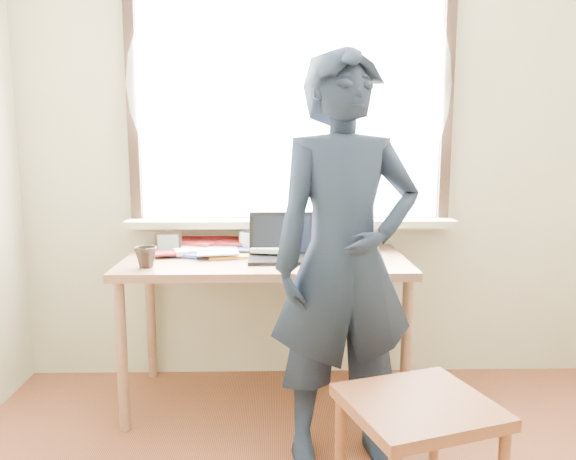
{
  "coord_description": "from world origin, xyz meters",
  "views": [
    {
      "loc": [
        -0.28,
        -1.24,
        1.39
      ],
      "look_at": [
        -0.24,
        0.95,
        1.04
      ],
      "focal_mm": 35.0,
      "sensor_mm": 36.0,
      "label": 1
    }
  ],
  "objects_px": {
    "laptop": "(282,248)",
    "work_chair": "(418,421)",
    "mug_white": "(251,241)",
    "mug_dark": "(146,257)",
    "desk": "(265,273)",
    "person": "(345,261)"
  },
  "relations": [
    {
      "from": "laptop",
      "to": "desk",
      "type": "bearing_deg",
      "value": 160.54
    },
    {
      "from": "desk",
      "to": "mug_dark",
      "type": "height_order",
      "value": "mug_dark"
    },
    {
      "from": "desk",
      "to": "laptop",
      "type": "relative_size",
      "value": 4.29
    },
    {
      "from": "desk",
      "to": "mug_white",
      "type": "bearing_deg",
      "value": 113.39
    },
    {
      "from": "work_chair",
      "to": "person",
      "type": "xyz_separation_m",
      "value": [
        -0.21,
        0.5,
        0.47
      ]
    },
    {
      "from": "mug_dark",
      "to": "work_chair",
      "type": "relative_size",
      "value": 0.18
    },
    {
      "from": "desk",
      "to": "work_chair",
      "type": "bearing_deg",
      "value": -62.06
    },
    {
      "from": "mug_white",
      "to": "mug_dark",
      "type": "bearing_deg",
      "value": -140.72
    },
    {
      "from": "laptop",
      "to": "mug_dark",
      "type": "distance_m",
      "value": 0.68
    },
    {
      "from": "mug_white",
      "to": "work_chair",
      "type": "xyz_separation_m",
      "value": [
        0.64,
        -1.23,
        -0.42
      ]
    },
    {
      "from": "desk",
      "to": "mug_white",
      "type": "xyz_separation_m",
      "value": [
        -0.08,
        0.19,
        0.14
      ]
    },
    {
      "from": "work_chair",
      "to": "person",
      "type": "relative_size",
      "value": 0.34
    },
    {
      "from": "person",
      "to": "desk",
      "type": "bearing_deg",
      "value": 112.16
    },
    {
      "from": "laptop",
      "to": "work_chair",
      "type": "xyz_separation_m",
      "value": [
        0.47,
        -1.01,
        -0.42
      ]
    },
    {
      "from": "work_chair",
      "to": "laptop",
      "type": "bearing_deg",
      "value": 114.75
    },
    {
      "from": "desk",
      "to": "person",
      "type": "relative_size",
      "value": 0.83
    },
    {
      "from": "work_chair",
      "to": "person",
      "type": "height_order",
      "value": "person"
    },
    {
      "from": "desk",
      "to": "work_chair",
      "type": "distance_m",
      "value": 1.22
    },
    {
      "from": "desk",
      "to": "person",
      "type": "distance_m",
      "value": 0.67
    },
    {
      "from": "laptop",
      "to": "work_chair",
      "type": "height_order",
      "value": "laptop"
    },
    {
      "from": "desk",
      "to": "person",
      "type": "height_order",
      "value": "person"
    },
    {
      "from": "mug_dark",
      "to": "person",
      "type": "distance_m",
      "value": 0.98
    }
  ]
}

